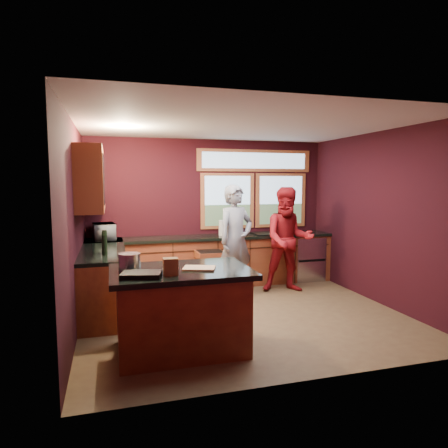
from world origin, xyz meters
name	(u,v)px	position (x,y,z in m)	size (l,w,h in m)	color
floor	(243,314)	(0.00, 0.00, 0.00)	(4.50, 4.50, 0.00)	brown
room_shell	(197,190)	(-0.60, 0.32, 1.80)	(4.52, 4.02, 2.71)	black
back_counter	(224,260)	(0.20, 1.70, 0.46)	(4.50, 0.64, 0.93)	#5A2015
left_counter	(103,278)	(-1.95, 0.85, 0.47)	(0.64, 2.30, 0.93)	#5A2015
island	(181,310)	(-1.07, -0.97, 0.48)	(1.55, 1.05, 0.95)	#5A2015
person_grey	(236,241)	(0.20, 0.99, 0.93)	(0.68, 0.45, 1.87)	slate
person_red	(288,240)	(1.15, 0.98, 0.91)	(0.89, 0.69, 1.83)	maroon
microwave	(104,232)	(-1.92, 1.70, 1.07)	(0.51, 0.35, 0.28)	#999999
potted_plant	(233,225)	(0.39, 1.75, 1.11)	(0.33, 0.28, 0.37)	#999999
paper_towel	(222,228)	(0.16, 1.70, 1.07)	(0.12, 0.12, 0.28)	silver
cutting_board	(199,268)	(-0.87, -1.02, 0.95)	(0.35, 0.25, 0.02)	tan
stock_pot	(130,261)	(-1.62, -0.82, 1.03)	(0.24, 0.24, 0.18)	#A6A7AB
paper_bag	(171,267)	(-1.22, -1.22, 1.03)	(0.15, 0.12, 0.18)	brown
black_tray	(142,274)	(-1.52, -1.22, 0.97)	(0.40, 0.28, 0.05)	black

